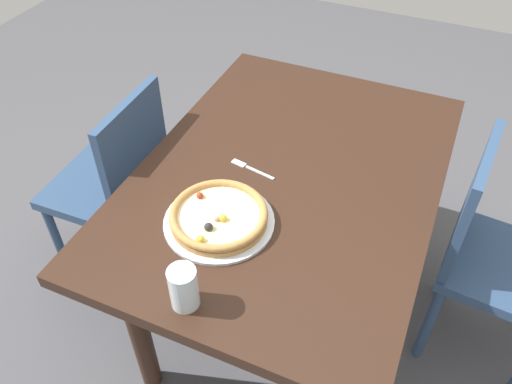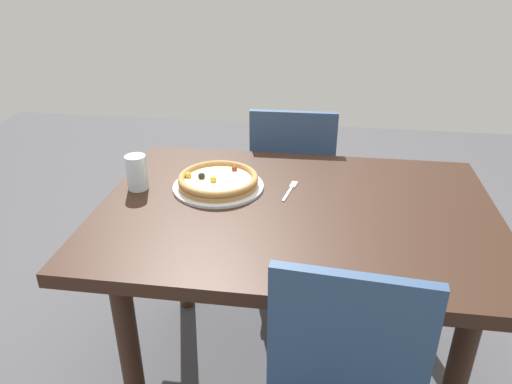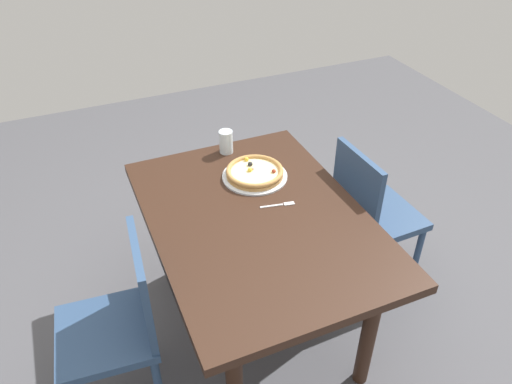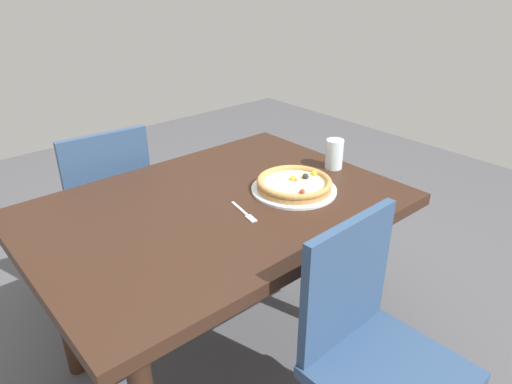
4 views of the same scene
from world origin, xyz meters
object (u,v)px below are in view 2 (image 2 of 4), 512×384
at_px(dining_table, 296,231).
at_px(drinking_glass, 137,172).
at_px(chair_far, 292,183).
at_px(fork, 291,189).
at_px(pizza, 218,180).
at_px(plate, 218,186).

xyz_separation_m(dining_table, drinking_glass, (-0.58, 0.06, 0.16)).
bearing_deg(chair_far, fork, -88.67).
xyz_separation_m(chair_far, pizza, (-0.23, -0.58, 0.27)).
distance_m(dining_table, chair_far, 0.71).
xyz_separation_m(chair_far, fork, (0.03, -0.56, 0.24)).
relative_size(pizza, fork, 1.76).
distance_m(plate, drinking_glass, 0.30).
bearing_deg(drinking_glass, fork, 6.88).
height_order(chair_far, pizza, chair_far).
bearing_deg(dining_table, chair_far, 94.93).
bearing_deg(chair_far, pizza, -113.59).
height_order(pizza, fork, pizza).
distance_m(fork, drinking_glass, 0.55).
relative_size(dining_table, pizza, 4.59).
height_order(chair_far, plate, chair_far).
height_order(dining_table, chair_far, chair_far).
relative_size(plate, fork, 2.00).
bearing_deg(plate, pizza, 166.33).
distance_m(pizza, drinking_glass, 0.29).
xyz_separation_m(chair_far, plate, (-0.23, -0.58, 0.25)).
relative_size(dining_table, fork, 8.07).
bearing_deg(drinking_glass, plate, 9.28).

